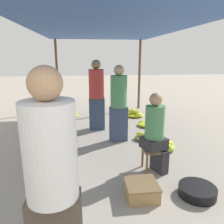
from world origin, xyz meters
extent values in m
cylinder|color=brown|center=(-1.39, 6.48, 1.18)|extent=(0.08, 0.08, 2.36)
cylinder|color=brown|center=(1.39, 6.48, 1.18)|extent=(0.08, 0.08, 2.36)
cube|color=#33569E|center=(0.00, 3.39, 2.38)|extent=(3.19, 6.58, 0.04)
cylinder|color=white|center=(-0.73, 0.45, 1.18)|extent=(0.39, 0.39, 0.72)
sphere|color=tan|center=(-0.73, 0.45, 1.66)|extent=(0.23, 0.23, 0.23)
cube|color=brown|center=(0.59, 2.15, 0.37)|extent=(0.34, 0.34, 0.04)
cylinder|color=brown|center=(0.45, 2.02, 0.17)|extent=(0.04, 0.04, 0.35)
cylinder|color=brown|center=(0.72, 2.02, 0.17)|extent=(0.04, 0.04, 0.35)
cylinder|color=brown|center=(0.45, 2.29, 0.17)|extent=(0.04, 0.04, 0.35)
cylinder|color=brown|center=(0.72, 2.29, 0.17)|extent=(0.04, 0.04, 0.35)
cube|color=#2D2D33|center=(0.68, 2.11, 0.19)|extent=(0.24, 0.34, 0.39)
cube|color=#2D2D33|center=(0.59, 2.15, 0.48)|extent=(0.44, 0.44, 0.18)
cylinder|color=#4C8C59|center=(0.59, 2.15, 0.83)|extent=(0.39, 0.39, 0.52)
sphere|color=tan|center=(0.59, 2.15, 1.19)|extent=(0.20, 0.20, 0.20)
cylinder|color=black|center=(0.98, 1.42, 0.07)|extent=(0.50, 0.50, 0.13)
ellipsoid|color=yellow|center=(-1.11, 2.95, 0.20)|extent=(0.31, 0.14, 0.11)
ellipsoid|color=#A7C72E|center=(-1.09, 3.00, 0.17)|extent=(0.25, 0.31, 0.11)
ellipsoid|color=#A1C52F|center=(-1.08, 2.97, 0.18)|extent=(0.27, 0.30, 0.11)
ellipsoid|color=#9FC430|center=(-1.23, 2.89, 0.13)|extent=(0.18, 0.31, 0.15)
ellipsoid|color=#AFCA2D|center=(-1.10, 2.92, 0.14)|extent=(0.27, 0.19, 0.13)
ellipsoid|color=#A2C52F|center=(-1.09, 2.93, 0.05)|extent=(0.48, 0.42, 0.10)
ellipsoid|color=#90BE32|center=(-1.00, 3.86, 0.07)|extent=(0.28, 0.24, 0.15)
ellipsoid|color=#A9C82E|center=(-0.82, 3.91, 0.09)|extent=(0.24, 0.36, 0.11)
ellipsoid|color=yellow|center=(-1.01, 3.98, 0.07)|extent=(0.26, 0.31, 0.15)
ellipsoid|color=#88BB34|center=(-0.99, 3.82, 0.14)|extent=(0.26, 0.29, 0.12)
ellipsoid|color=#74B337|center=(-0.91, 3.66, 0.07)|extent=(0.19, 0.36, 0.15)
ellipsoid|color=#BFD12A|center=(-0.99, 3.82, 0.05)|extent=(0.58, 0.51, 0.10)
ellipsoid|color=#88BB34|center=(-0.93, 5.39, 0.07)|extent=(0.24, 0.31, 0.15)
ellipsoid|color=#A8C72E|center=(-0.85, 5.59, 0.12)|extent=(0.25, 0.35, 0.12)
ellipsoid|color=#ADCA2D|center=(-1.01, 5.58, 0.16)|extent=(0.25, 0.16, 0.12)
ellipsoid|color=#C2D229|center=(-1.16, 5.44, 0.05)|extent=(0.24, 0.24, 0.11)
ellipsoid|color=#7DB636|center=(-0.93, 5.63, 0.12)|extent=(0.34, 0.24, 0.09)
ellipsoid|color=#94C032|center=(-1.11, 5.66, 0.10)|extent=(0.33, 0.14, 0.10)
ellipsoid|color=#A0C42F|center=(-0.98, 5.80, 0.05)|extent=(0.17, 0.26, 0.10)
ellipsoid|color=#ACC92D|center=(-1.01, 5.57, 0.05)|extent=(0.56, 0.49, 0.10)
ellipsoid|color=#91BE32|center=(0.99, 2.85, 0.12)|extent=(0.29, 0.27, 0.12)
ellipsoid|color=yellow|center=(1.01, 2.90, 0.08)|extent=(0.26, 0.22, 0.12)
ellipsoid|color=#BFD12A|center=(1.08, 2.87, 0.11)|extent=(0.21, 0.29, 0.11)
ellipsoid|color=#8BBC33|center=(1.19, 2.84, 0.06)|extent=(0.25, 0.32, 0.10)
ellipsoid|color=yellow|center=(1.09, 2.93, 0.17)|extent=(0.20, 0.29, 0.11)
ellipsoid|color=yellow|center=(1.14, 2.91, 0.12)|extent=(0.26, 0.23, 0.12)
ellipsoid|color=#ACC92D|center=(1.08, 2.87, 0.05)|extent=(0.36, 0.31, 0.10)
ellipsoid|color=#AECA2D|center=(1.18, 4.46, 0.08)|extent=(0.22, 0.12, 0.14)
ellipsoid|color=#95C032|center=(1.29, 4.36, 0.06)|extent=(0.26, 0.22, 0.11)
ellipsoid|color=yellow|center=(1.32, 4.58, 0.06)|extent=(0.28, 0.35, 0.12)
ellipsoid|color=#8FBD33|center=(1.06, 4.58, 0.06)|extent=(0.33, 0.26, 0.12)
ellipsoid|color=yellow|center=(1.16, 4.40, 0.05)|extent=(0.55, 0.48, 0.10)
ellipsoid|color=#80B835|center=(0.80, 3.47, 0.07)|extent=(0.19, 0.23, 0.10)
ellipsoid|color=#81B835|center=(0.85, 3.43, 0.09)|extent=(0.33, 0.36, 0.13)
ellipsoid|color=#C9D528|center=(0.73, 3.51, 0.12)|extent=(0.25, 0.24, 0.10)
ellipsoid|color=#C0D12A|center=(0.82, 3.39, 0.11)|extent=(0.24, 0.28, 0.13)
ellipsoid|color=#96C031|center=(0.83, 3.47, 0.05)|extent=(0.48, 0.42, 0.10)
ellipsoid|color=#C4D329|center=(1.10, 5.23, 0.09)|extent=(0.28, 0.23, 0.14)
ellipsoid|color=#9EC330|center=(0.99, 5.50, 0.18)|extent=(0.26, 0.30, 0.09)
ellipsoid|color=#C9D528|center=(1.00, 5.36, 0.16)|extent=(0.33, 0.15, 0.12)
ellipsoid|color=#CCD628|center=(0.88, 5.49, 0.15)|extent=(0.14, 0.34, 0.14)
ellipsoid|color=yellow|center=(1.01, 5.38, 0.05)|extent=(0.54, 0.47, 0.10)
cube|color=#9E7A4C|center=(0.23, 1.48, 0.09)|extent=(0.41, 0.41, 0.19)
cube|color=brown|center=(0.23, 1.48, 0.20)|extent=(0.42, 0.42, 0.02)
cube|color=#384766|center=(-0.21, 4.35, 0.40)|extent=(0.39, 0.22, 0.81)
cylinder|color=#BF3833|center=(-0.21, 4.35, 1.16)|extent=(0.38, 0.38, 0.70)
sphere|color=#9E704C|center=(-0.21, 4.35, 1.63)|extent=(0.23, 0.23, 0.23)
cube|color=#384766|center=(0.22, 3.50, 0.38)|extent=(0.39, 0.26, 0.77)
cylinder|color=#4C8C59|center=(0.22, 3.50, 1.10)|extent=(0.40, 0.40, 0.67)
sphere|color=tan|center=(0.22, 3.50, 1.54)|extent=(0.22, 0.22, 0.22)
camera|label=1|loc=(-0.47, -0.99, 1.83)|focal=35.00mm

